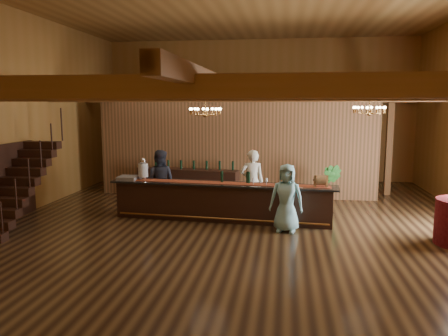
# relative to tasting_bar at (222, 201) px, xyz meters

# --- Properties ---
(floor) EXTENTS (14.00, 14.00, 0.00)m
(floor) POSITION_rel_tasting_bar_xyz_m (0.50, -0.48, -0.50)
(floor) COLOR brown
(floor) RESTS_ON ground
(wall_back) EXTENTS (12.00, 0.10, 5.50)m
(wall_back) POSITION_rel_tasting_bar_xyz_m (0.50, 6.52, 2.25)
(wall_back) COLOR olive
(wall_back) RESTS_ON floor
(wall_front) EXTENTS (12.00, 0.10, 5.50)m
(wall_front) POSITION_rel_tasting_bar_xyz_m (0.50, -7.48, 2.25)
(wall_front) COLOR olive
(wall_front) RESTS_ON floor
(wall_left) EXTENTS (0.10, 14.00, 5.50)m
(wall_left) POSITION_rel_tasting_bar_xyz_m (-5.50, -0.48, 2.25)
(wall_left) COLOR olive
(wall_left) RESTS_ON floor
(beam_grid) EXTENTS (11.90, 13.90, 0.39)m
(beam_grid) POSITION_rel_tasting_bar_xyz_m (0.50, 0.03, 2.74)
(beam_grid) COLOR brown
(beam_grid) RESTS_ON wall_left
(support_posts) EXTENTS (9.20, 10.20, 3.20)m
(support_posts) POSITION_rel_tasting_bar_xyz_m (0.50, -0.98, 1.10)
(support_posts) COLOR brown
(support_posts) RESTS_ON floor
(partition_wall) EXTENTS (9.00, 0.18, 3.10)m
(partition_wall) POSITION_rel_tasting_bar_xyz_m (0.00, 3.02, 1.05)
(partition_wall) COLOR brown
(partition_wall) RESTS_ON floor
(staircase) EXTENTS (1.00, 2.80, 2.00)m
(staircase) POSITION_rel_tasting_bar_xyz_m (-4.95, -1.22, 0.50)
(staircase) COLOR black
(staircase) RESTS_ON floor
(backroom_boxes) EXTENTS (4.10, 0.60, 1.10)m
(backroom_boxes) POSITION_rel_tasting_bar_xyz_m (0.21, 5.02, 0.03)
(backroom_boxes) COLOR black
(backroom_boxes) RESTS_ON floor
(tasting_bar) EXTENTS (5.92, 1.18, 0.99)m
(tasting_bar) POSITION_rel_tasting_bar_xyz_m (0.00, 0.00, 0.00)
(tasting_bar) COLOR black
(tasting_bar) RESTS_ON floor
(beverage_dispenser) EXTENTS (0.26, 0.26, 0.60)m
(beverage_dispenser) POSITION_rel_tasting_bar_xyz_m (-2.17, 0.21, 0.77)
(beverage_dispenser) COLOR silver
(beverage_dispenser) RESTS_ON tasting_bar
(glass_rack_tray) EXTENTS (0.50, 0.50, 0.10)m
(glass_rack_tray) POSITION_rel_tasting_bar_xyz_m (-2.57, 0.15, 0.53)
(glass_rack_tray) COLOR gray
(glass_rack_tray) RESTS_ON tasting_bar
(raffle_drum) EXTENTS (0.34, 0.24, 0.30)m
(raffle_drum) POSITION_rel_tasting_bar_xyz_m (2.49, -0.23, 0.66)
(raffle_drum) COLOR #A16F40
(raffle_drum) RESTS_ON tasting_bar
(bar_bottle_0) EXTENTS (0.07, 0.07, 0.30)m
(bar_bottle_0) POSITION_rel_tasting_bar_xyz_m (-0.01, 0.11, 0.63)
(bar_bottle_0) COLOR black
(bar_bottle_0) RESTS_ON tasting_bar
(bar_bottle_1) EXTENTS (0.07, 0.07, 0.30)m
(bar_bottle_1) POSITION_rel_tasting_bar_xyz_m (0.66, 0.06, 0.63)
(bar_bottle_1) COLOR black
(bar_bottle_1) RESTS_ON tasting_bar
(bar_bottle_2) EXTENTS (0.07, 0.07, 0.30)m
(bar_bottle_2) POSITION_rel_tasting_bar_xyz_m (0.66, 0.06, 0.63)
(bar_bottle_2) COLOR black
(bar_bottle_2) RESTS_ON tasting_bar
(bar_bottle_3) EXTENTS (0.07, 0.07, 0.30)m
(bar_bottle_3) POSITION_rel_tasting_bar_xyz_m (0.69, 0.06, 0.63)
(bar_bottle_3) COLOR black
(bar_bottle_3) RESTS_ON tasting_bar
(backbar_shelf) EXTENTS (3.38, 1.03, 0.94)m
(backbar_shelf) POSITION_rel_tasting_bar_xyz_m (-1.49, 2.58, -0.03)
(backbar_shelf) COLOR black
(backbar_shelf) RESTS_ON floor
(chandelier_left) EXTENTS (0.80, 0.80, 0.53)m
(chandelier_left) POSITION_rel_tasting_bar_xyz_m (-0.40, -0.09, 2.33)
(chandelier_left) COLOR #A46F32
(chandelier_left) RESTS_ON beam_grid
(chandelier_right) EXTENTS (0.80, 0.80, 0.50)m
(chandelier_right) POSITION_rel_tasting_bar_xyz_m (3.71, 0.64, 2.36)
(chandelier_right) COLOR #A46F32
(chandelier_right) RESTS_ON beam_grid
(bartender) EXTENTS (0.71, 0.53, 1.78)m
(bartender) POSITION_rel_tasting_bar_xyz_m (0.72, 0.82, 0.39)
(bartender) COLOR white
(bartender) RESTS_ON floor
(staff_second) EXTENTS (0.87, 0.69, 1.75)m
(staff_second) POSITION_rel_tasting_bar_xyz_m (-1.85, 0.66, 0.38)
(staff_second) COLOR #282A34
(staff_second) RESTS_ON floor
(guest) EXTENTS (0.86, 0.63, 1.62)m
(guest) POSITION_rel_tasting_bar_xyz_m (1.66, -0.80, 0.31)
(guest) COLOR #91D3D9
(guest) RESTS_ON floor
(floor_plant) EXTENTS (0.82, 0.72, 1.27)m
(floor_plant) POSITION_rel_tasting_bar_xyz_m (2.90, 2.01, 0.13)
(floor_plant) COLOR #296F25
(floor_plant) RESTS_ON floor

